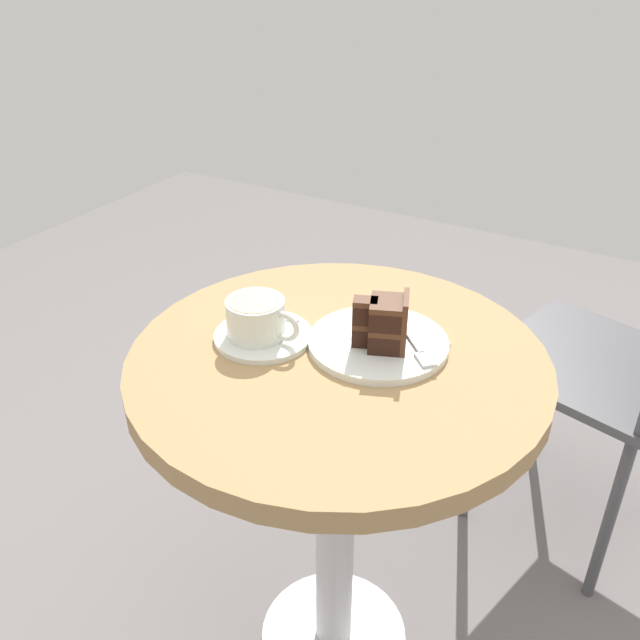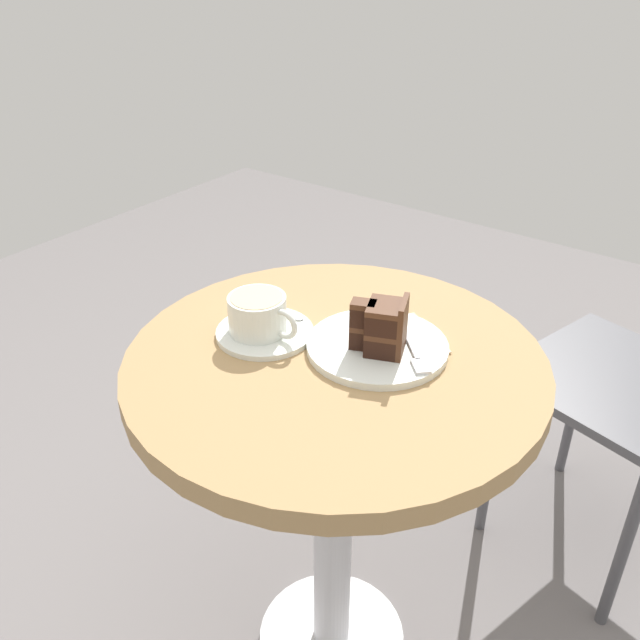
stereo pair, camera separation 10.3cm
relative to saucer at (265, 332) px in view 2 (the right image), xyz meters
The scene contains 9 objects.
ground_plane 0.71m from the saucer, ahead, with size 4.40×4.40×0.01m, color slate.
cafe_table 0.18m from the saucer, ahead, with size 0.64×0.64×0.69m.
saucer is the anchor object (origin of this frame).
coffee_cup 0.04m from the saucer, 123.76° to the right, with size 0.12×0.09×0.06m.
teaspoon 0.04m from the saucer, 94.16° to the left, with size 0.09×0.07×0.00m.
cake_plate 0.18m from the saucer, 22.37° to the left, with size 0.22×0.22×0.01m.
cake_slice 0.20m from the saucer, 17.33° to the left, with size 0.09×0.08×0.09m.
fork 0.24m from the saucer, 18.55° to the left, with size 0.11×0.12×0.00m.
napkin 0.20m from the saucer, 30.92° to the left, with size 0.20×0.20×0.00m.
Camera 2 is at (0.49, -0.70, 1.25)m, focal length 38.00 mm.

